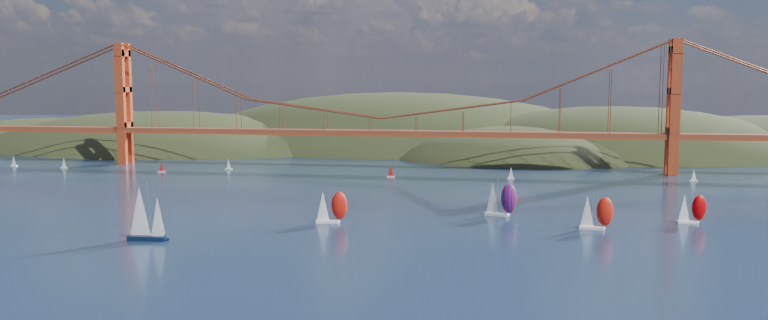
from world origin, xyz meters
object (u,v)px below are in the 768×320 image
(racer_0, at_px, (331,206))
(racer_rwb, at_px, (500,199))
(racer_1, at_px, (596,212))
(racer_2, at_px, (691,208))
(sloop_navy, at_px, (145,214))

(racer_0, distance_m, racer_rwb, 48.64)
(racer_rwb, bearing_deg, racer_0, -142.15)
(racer_0, distance_m, racer_1, 69.75)
(racer_0, xyz_separation_m, racer_rwb, (45.09, 18.23, 0.41))
(racer_0, xyz_separation_m, racer_1, (69.68, 3.05, -0.01))
(racer_1, relative_size, racer_2, 1.11)
(sloop_navy, xyz_separation_m, racer_rwb, (84.16, 46.73, -1.42))
(sloop_navy, height_order, racer_rwb, sloop_navy)
(sloop_navy, bearing_deg, racer_rwb, 26.73)
(racer_1, xyz_separation_m, racer_rwb, (-24.59, 15.18, 0.42))
(racer_1, bearing_deg, racer_2, 29.03)
(racer_0, bearing_deg, sloop_navy, -155.26)
(racer_rwb, bearing_deg, sloop_navy, -135.13)
(sloop_navy, height_order, racer_2, sloop_navy)
(racer_0, bearing_deg, racer_rwb, 10.65)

